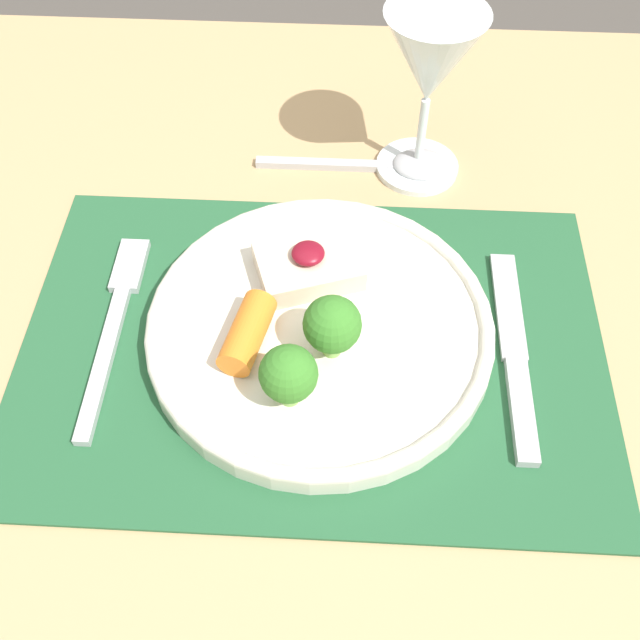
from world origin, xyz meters
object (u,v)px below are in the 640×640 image
object	(u,v)px
spoon	(400,165)
knife	(516,364)
wine_glass_near	(431,66)
dinner_plate	(318,325)
fork	(116,317)

from	to	relation	value
spoon	knife	bearing A→B (deg)	-71.67
spoon	wine_glass_near	bearing A→B (deg)	5.36
dinner_plate	wine_glass_near	size ratio (longest dim) A/B	1.68
fork	knife	size ratio (longest dim) A/B	1.00
dinner_plate	wine_glass_near	distance (m)	0.24
fork	knife	world-z (taller)	knife
knife	spoon	size ratio (longest dim) A/B	1.08
dinner_plate	knife	size ratio (longest dim) A/B	1.38
fork	wine_glass_near	bearing A→B (deg)	36.91
dinner_plate	knife	xyz separation A→B (m)	(0.15, -0.02, -0.01)
spoon	wine_glass_near	distance (m)	0.11
dinner_plate	fork	distance (m)	0.16
knife	wine_glass_near	xyz separation A→B (m)	(-0.07, 0.22, 0.10)
spoon	wine_glass_near	xyz separation A→B (m)	(0.02, 0.00, 0.10)
fork	spoon	size ratio (longest dim) A/B	1.08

